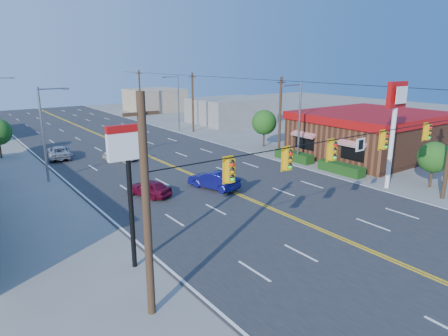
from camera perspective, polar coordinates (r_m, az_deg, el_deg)
ground at (r=24.56m, az=16.17°, el=-9.67°), size 160.00×160.00×0.00m
road at (r=39.20m, az=-7.31°, el=0.19°), size 20.00×120.00×0.06m
signal_span at (r=22.91m, az=16.88°, el=1.43°), size 24.32×0.34×9.00m
kfc at (r=46.24m, az=20.08°, el=4.66°), size 16.30×12.40×4.70m
kfc_pylon at (r=34.03m, az=23.21°, el=7.15°), size 2.20×0.36×8.50m
pizza_hut_sign at (r=19.33m, az=-13.49°, el=0.12°), size 1.90×0.30×6.85m
streetlight_se at (r=40.10m, az=10.53°, el=6.94°), size 2.55×0.25×8.00m
streetlight_ne at (r=59.14m, az=-6.70°, el=9.65°), size 2.55×0.25×8.00m
streetlight_sw at (r=36.50m, az=-24.20°, el=5.08°), size 2.55×0.25×8.00m
streetlight_nw at (r=62.02m, az=-29.41°, el=8.08°), size 2.55×0.25×8.00m
utility_pole_near at (r=43.92m, az=8.00°, el=7.32°), size 0.28×0.28×8.40m
utility_pole_mid at (r=58.16m, az=-4.49°, el=9.30°), size 0.28×0.28×8.40m
utility_pole_far at (r=74.05m, az=-11.92°, el=10.27°), size 0.28×0.28×8.40m
tree_kfc_rear at (r=47.88m, az=5.76°, el=6.50°), size 2.94×2.94×4.41m
tree_kfc_front at (r=36.28m, az=27.79°, el=1.37°), size 2.52×2.52×3.78m
bld_east_mid at (r=67.17m, az=0.95°, el=8.24°), size 12.00×10.00×4.00m
bld_east_far at (r=84.31m, az=-9.86°, el=9.56°), size 10.00×10.00×4.40m
car_magenta at (r=30.82m, az=-10.66°, el=-2.94°), size 2.69×4.01×1.27m
car_blue at (r=32.04m, az=-1.48°, el=-1.82°), size 2.78×4.60×1.43m
car_white at (r=42.77m, az=-14.58°, el=1.89°), size 3.29×4.58×1.23m
car_silver at (r=45.50m, az=-22.47°, el=2.05°), size 3.09×5.09×1.32m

